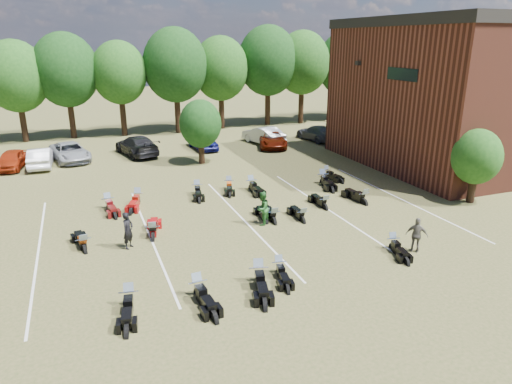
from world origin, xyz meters
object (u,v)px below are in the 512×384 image
car_0 (12,160)px  person_grey (417,235)px  motorcycle_3 (259,283)px  motorcycle_14 (109,209)px  person_black (128,230)px  motorcycle_7 (153,239)px  person_green (262,208)px  car_4 (203,141)px  motorcycle_0 (198,297)px

car_0 → person_grey: 28.99m
motorcycle_3 → motorcycle_14: bearing=128.9°
person_black → motorcycle_3: (4.37, -5.15, -0.87)m
person_black → motorcycle_7: person_black is taller
person_green → motorcycle_3: person_green is taller
car_0 → person_green: 21.40m
person_black → motorcycle_7: size_ratio=0.72×
person_green → person_grey: size_ratio=1.09×
person_grey → motorcycle_7: person_grey is taller
person_grey → motorcycle_3: 7.71m
person_green → motorcycle_7: (-5.60, 0.18, -0.89)m
motorcycle_7 → motorcycle_14: bearing=-59.9°
person_grey → motorcycle_14: bearing=3.1°
car_4 → person_green: (-1.68, -18.01, 0.13)m
car_4 → person_black: (-8.46, -18.38, 0.12)m
car_4 → motorcycle_0: 24.58m
person_green → motorcycle_7: person_green is taller
car_0 → person_black: (6.47, -17.18, 0.17)m
person_grey → motorcycle_0: size_ratio=0.70×
motorcycle_14 → motorcycle_7: bearing=-79.2°
person_grey → motorcycle_14: (-12.53, 10.85, -0.81)m
person_black → motorcycle_0: 5.68m
person_black → motorcycle_0: bearing=-119.1°
motorcycle_0 → person_grey: bearing=-3.5°
car_4 → person_green: person_green is taller
person_grey → motorcycle_0: 10.18m
car_4 → motorcycle_7: bearing=-115.3°
car_0 → car_4: 14.98m
person_black → motorcycle_14: 5.81m
motorcycle_14 → person_black: bearing=-92.2°
car_4 → motorcycle_7: (-7.28, -17.83, -0.75)m
person_green → motorcycle_3: (-2.40, -5.53, -0.89)m
motorcycle_0 → motorcycle_3: motorcycle_3 is taller
person_black → person_grey: size_ratio=1.07×
car_0 → person_black: 18.36m
car_0 → person_black: person_black is taller
car_0 → motorcycle_14: bearing=-52.2°
person_black → person_grey: bearing=-71.8°
person_green → motorcycle_3: bearing=24.6°
person_green → motorcycle_14: size_ratio=0.77×
car_4 → motorcycle_7: car_4 is taller
car_4 → person_green: bearing=-98.4°
car_0 → motorcycle_0: size_ratio=1.75×
person_black → motorcycle_7: (1.18, 0.55, -0.87)m
person_grey → motorcycle_14: person_grey is taller
motorcycle_7 → car_0: bearing=-53.1°
person_black → motorcycle_14: (-0.49, 5.72, -0.87)m
car_4 → motorcycle_3: car_4 is taller
motorcycle_3 → person_black: bearing=145.1°
person_black → motorcycle_7: bearing=-23.5°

